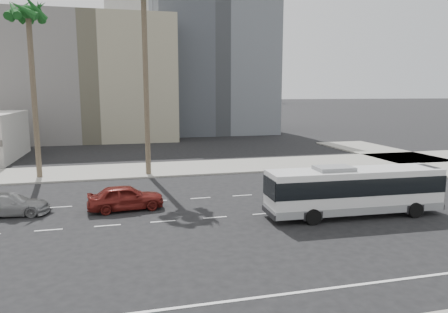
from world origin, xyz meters
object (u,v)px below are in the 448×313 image
object	(u,v)px
car_a	(126,197)
car_b	(9,204)
city_bus	(354,189)
palm_mid	(28,16)

from	to	relation	value
car_a	car_b	size ratio (longest dim) A/B	1.03
city_bus	palm_mid	world-z (taller)	palm_mid
palm_mid	city_bus	bearing A→B (deg)	-38.21
car_a	car_b	xyz separation A→B (m)	(-6.68, 0.54, -0.13)
city_bus	car_a	xyz separation A→B (m)	(-12.97, 4.48, -0.78)
city_bus	palm_mid	size ratio (longest dim) A/B	0.72
car_a	palm_mid	size ratio (longest dim) A/B	0.32
city_bus	car_b	distance (m)	20.31
car_a	palm_mid	distance (m)	18.01
city_bus	car_a	distance (m)	13.75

